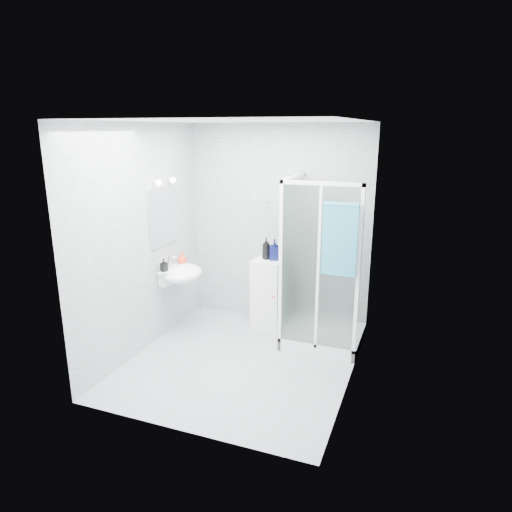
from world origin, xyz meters
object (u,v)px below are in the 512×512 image
at_px(wall_basin, 181,273).
at_px(shampoo_bottle_a, 266,248).
at_px(soap_dispenser_black, 164,265).
at_px(shower_enclosure, 317,309).
at_px(hand_towel, 340,238).
at_px(storage_cabinet, 269,294).
at_px(soap_dispenser_orange, 182,258).
at_px(shampoo_bottle_b, 275,250).

height_order(wall_basin, shampoo_bottle_a, shampoo_bottle_a).
bearing_deg(shampoo_bottle_a, soap_dispenser_black, -144.25).
relative_size(shower_enclosure, soap_dispenser_black, 12.80).
xyz_separation_m(shampoo_bottle_a, soap_dispenser_black, (-1.04, -0.75, -0.12)).
height_order(shower_enclosure, wall_basin, shower_enclosure).
height_order(hand_towel, soap_dispenser_black, hand_towel).
height_order(storage_cabinet, soap_dispenser_orange, soap_dispenser_orange).
distance_m(shower_enclosure, shampoo_bottle_b, 0.91).
xyz_separation_m(hand_towel, soap_dispenser_orange, (-2.03, 0.26, -0.49)).
relative_size(shower_enclosure, shampoo_bottle_b, 7.49).
relative_size(storage_cabinet, hand_towel, 1.19).
bearing_deg(shampoo_bottle_b, shower_enclosure, -22.69).
relative_size(shampoo_bottle_a, soap_dispenser_black, 1.80).
bearing_deg(storage_cabinet, wall_basin, -145.08).
height_order(hand_towel, soap_dispenser_orange, hand_towel).
bearing_deg(soap_dispenser_orange, wall_basin, -66.93).
height_order(wall_basin, soap_dispenser_black, soap_dispenser_black).
xyz_separation_m(soap_dispenser_orange, soap_dispenser_black, (-0.05, -0.35, -0.00)).
bearing_deg(storage_cabinet, soap_dispenser_orange, -154.77).
bearing_deg(shower_enclosure, soap_dispenser_orange, -175.28).
relative_size(soap_dispenser_orange, soap_dispenser_black, 1.00).
height_order(storage_cabinet, shampoo_bottle_a, shampoo_bottle_a).
height_order(shampoo_bottle_a, soap_dispenser_orange, shampoo_bottle_a).
xyz_separation_m(storage_cabinet, soap_dispenser_black, (-1.09, -0.73, 0.48)).
relative_size(hand_towel, shampoo_bottle_a, 2.77).
bearing_deg(shampoo_bottle_b, shampoo_bottle_a, -178.33).
height_order(shower_enclosure, soap_dispenser_black, shower_enclosure).
height_order(shower_enclosure, shampoo_bottle_a, shower_enclosure).
xyz_separation_m(storage_cabinet, shampoo_bottle_b, (0.06, 0.02, 0.59)).
bearing_deg(shower_enclosure, wall_basin, -169.19).
distance_m(shower_enclosure, hand_towel, 1.11).
bearing_deg(shampoo_bottle_a, storage_cabinet, -17.87).
distance_m(storage_cabinet, hand_towel, 1.53).
bearing_deg(soap_dispenser_black, shower_enclosure, 15.45).
height_order(wall_basin, soap_dispenser_orange, soap_dispenser_orange).
distance_m(shampoo_bottle_b, soap_dispenser_black, 1.38).
height_order(wall_basin, storage_cabinet, wall_basin).
bearing_deg(wall_basin, hand_towel, -2.48).
distance_m(wall_basin, hand_towel, 2.06).
bearing_deg(shampoo_bottle_a, soap_dispenser_orange, -157.98).
distance_m(wall_basin, shampoo_bottle_b, 1.21).
xyz_separation_m(hand_towel, soap_dispenser_black, (-2.08, -0.09, -0.49)).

